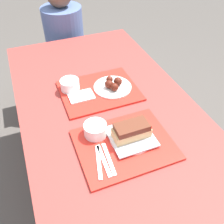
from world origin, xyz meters
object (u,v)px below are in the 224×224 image
object	(u,v)px
tray_near	(125,144)
wings_plate_far	(113,85)
bowl_coleslaw_near	(95,129)
person_seated_across	(64,31)
bowl_coleslaw_far	(70,84)
tray_far	(99,91)
brisket_sandwich_plate	(131,133)

from	to	relation	value
tray_near	wings_plate_far	xyz separation A→B (m)	(0.10, 0.40, 0.02)
bowl_coleslaw_near	person_seated_across	bearing A→B (deg)	83.66
tray_near	bowl_coleslaw_near	bearing A→B (deg)	134.88
bowl_coleslaw_far	person_seated_across	bearing A→B (deg)	79.52
bowl_coleslaw_far	person_seated_across	distance (m)	0.87
tray_near	tray_far	size ratio (longest dim) A/B	1.00
tray_near	brisket_sandwich_plate	distance (m)	0.06
brisket_sandwich_plate	bowl_coleslaw_far	size ratio (longest dim) A/B	1.87
tray_far	person_seated_across	world-z (taller)	person_seated_across
tray_far	bowl_coleslaw_far	distance (m)	0.17
bowl_coleslaw_near	tray_near	bearing A→B (deg)	-45.12
tray_near	tray_far	bearing A→B (deg)	86.51
wings_plate_far	person_seated_across	size ratio (longest dim) A/B	0.32
tray_far	wings_plate_far	world-z (taller)	wings_plate_far
bowl_coleslaw_far	wings_plate_far	distance (m)	0.24
bowl_coleslaw_near	wings_plate_far	bearing A→B (deg)	55.83
bowl_coleslaw_near	person_seated_across	size ratio (longest dim) A/B	0.16
tray_far	bowl_coleslaw_near	xyz separation A→B (m)	(-0.13, -0.31, 0.04)
bowl_coleslaw_near	wings_plate_far	world-z (taller)	bowl_coleslaw_near
tray_near	brisket_sandwich_plate	world-z (taller)	brisket_sandwich_plate
bowl_coleslaw_near	person_seated_across	world-z (taller)	person_seated_across
brisket_sandwich_plate	bowl_coleslaw_far	world-z (taller)	brisket_sandwich_plate
bowl_coleslaw_near	wings_plate_far	size ratio (longest dim) A/B	0.49
wings_plate_far	tray_far	bearing A→B (deg)	173.85
bowl_coleslaw_near	brisket_sandwich_plate	xyz separation A→B (m)	(0.14, -0.08, 0.00)
brisket_sandwich_plate	person_seated_across	xyz separation A→B (m)	(-0.00, 1.31, -0.08)
brisket_sandwich_plate	tray_far	bearing A→B (deg)	92.08
bowl_coleslaw_near	person_seated_across	distance (m)	1.24
tray_near	person_seated_across	world-z (taller)	person_seated_across
wings_plate_far	brisket_sandwich_plate	bearing A→B (deg)	-99.43
tray_near	bowl_coleslaw_near	size ratio (longest dim) A/B	4.02
person_seated_across	tray_near	bearing A→B (deg)	-91.54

